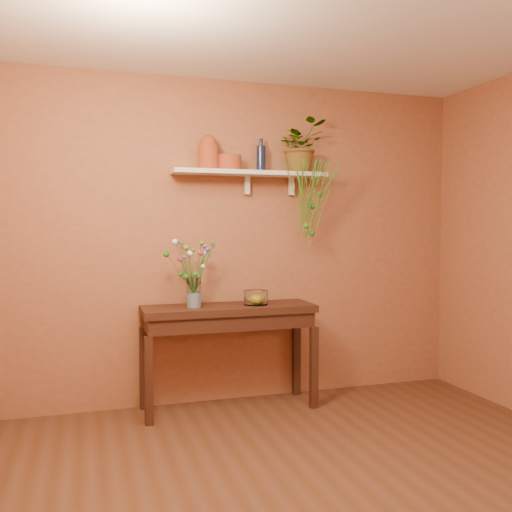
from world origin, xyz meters
TOP-DOWN VIEW (x-y plane):
  - room at (0.00, 0.00)m, footprint 4.04×4.04m
  - sideboard at (-0.17, 1.76)m, footprint 1.39×0.45m
  - wall_shelf at (0.06, 1.87)m, footprint 1.30×0.24m
  - terracotta_jug at (-0.30, 1.88)m, footprint 0.19×0.19m
  - terracotta_pot at (-0.13, 1.86)m, footprint 0.21×0.21m
  - blue_bottle at (0.15, 1.90)m, footprint 0.08×0.08m
  - spider_plant at (0.50, 1.88)m, footprint 0.47×0.43m
  - plant_fronds at (0.54, 1.72)m, footprint 0.49×0.37m
  - glass_vase at (-0.46, 1.72)m, footprint 0.12×0.12m
  - bouquet at (-0.48, 1.71)m, footprint 0.40×0.44m
  - glass_bowl at (0.05, 1.72)m, footprint 0.20×0.20m
  - lemon at (0.06, 1.73)m, footprint 0.09×0.09m
  - carton at (-0.44, 1.74)m, footprint 0.08×0.07m

SIDE VIEW (x-z plane):
  - sideboard at x=-0.17m, z-range 0.30..1.14m
  - lemon at x=0.06m, z-range 0.85..0.94m
  - glass_bowl at x=0.05m, z-range 0.84..0.96m
  - carton at x=-0.44m, z-range 0.84..0.97m
  - glass_vase at x=-0.46m, z-range 0.83..1.07m
  - bouquet at x=-0.48m, z-range 1.01..1.44m
  - room at x=0.00m, z-range 0.00..2.70m
  - plant_fronds at x=0.54m, z-range 1.33..2.02m
  - wall_shelf at x=0.06m, z-range 1.82..2.01m
  - terracotta_pot at x=-0.13m, z-range 1.94..2.06m
  - blue_bottle at x=0.15m, z-range 1.91..2.19m
  - terracotta_jug at x=-0.30m, z-range 1.93..2.21m
  - spider_plant at x=0.50m, z-range 1.94..2.38m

